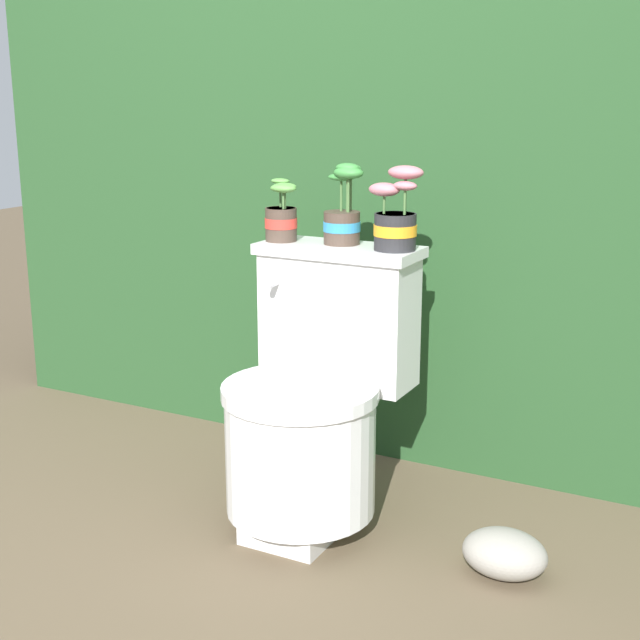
% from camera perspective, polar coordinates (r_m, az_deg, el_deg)
% --- Properties ---
extents(ground_plane, '(12.00, 12.00, 0.00)m').
position_cam_1_polar(ground_plane, '(2.59, -2.98, -13.03)').
color(ground_plane, brown).
extents(hedge_backdrop, '(3.00, 0.79, 1.71)m').
position_cam_1_polar(hedge_backdrop, '(3.22, 5.99, 8.34)').
color(hedge_backdrop, '#234723').
rests_on(hedge_backdrop, ground).
extents(toilet, '(0.46, 0.55, 0.77)m').
position_cam_1_polar(toilet, '(2.49, -0.45, -5.56)').
color(toilet, silver).
rests_on(toilet, ground).
extents(potted_plant_left, '(0.11, 0.10, 0.18)m').
position_cam_1_polar(potted_plant_left, '(2.58, -2.49, 6.60)').
color(potted_plant_left, '#47382D').
rests_on(potted_plant_left, toilet).
extents(potted_plant_midleft, '(0.12, 0.12, 0.23)m').
position_cam_1_polar(potted_plant_midleft, '(2.52, 1.48, 6.81)').
color(potted_plant_midleft, '#47382D').
rests_on(potted_plant_midleft, toilet).
extents(potted_plant_middle, '(0.14, 0.12, 0.23)m').
position_cam_1_polar(potted_plant_middle, '(2.43, 4.87, 6.44)').
color(potted_plant_middle, '#262628').
rests_on(potted_plant_middle, toilet).
extents(garden_stone, '(0.22, 0.17, 0.12)m').
position_cam_1_polar(garden_stone, '(2.38, 11.73, -14.42)').
color(garden_stone, gray).
rests_on(garden_stone, ground).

